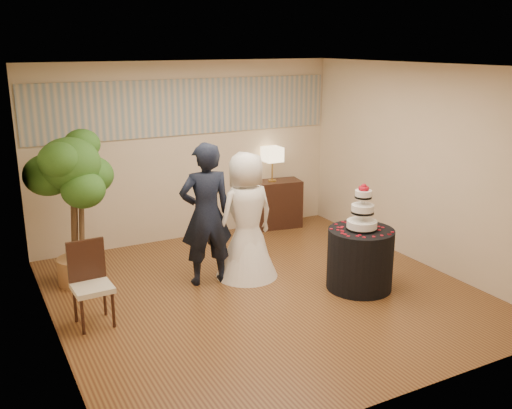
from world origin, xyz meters
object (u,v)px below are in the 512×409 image
console (272,204)px  table_lamp (272,164)px  bride (247,216)px  cake_table (360,259)px  side_chair (92,285)px  groom (206,214)px  ficus_tree (73,209)px  wedding_cake (363,207)px

console → table_lamp: size_ratio=1.67×
bride → table_lamp: (1.35, 1.69, 0.25)m
console → cake_table: bearing=-85.8°
cake_table → side_chair: bearing=169.8°
cake_table → console: console is taller
groom → ficus_tree: 1.69m
table_lamp → ficus_tree: bearing=-165.5°
console → side_chair: bearing=-139.0°
console → table_lamp: 0.69m
console → ficus_tree: ficus_tree is taller
cake_table → side_chair: side_chair is taller
side_chair → console: bearing=29.2°
bride → cake_table: (1.10, -1.03, -0.46)m
wedding_cake → console: wedding_cake is taller
cake_table → wedding_cake: 0.69m
side_chair → bride: bearing=9.5°
cake_table → ficus_tree: ficus_tree is taller
wedding_cake → ficus_tree: 3.66m
bride → cake_table: bearing=129.1°
bride → ficus_tree: size_ratio=0.84×
console → ficus_tree: 3.57m
groom → wedding_cake: 1.98m
groom → wedding_cake: groom is taller
bride → table_lamp: size_ratio=2.94×
table_lamp → side_chair: bearing=-148.4°
table_lamp → wedding_cake: bearing=-95.2°
bride → cake_table: size_ratio=2.04×
table_lamp → side_chair: size_ratio=0.61×
groom → side_chair: bearing=24.6°
console → side_chair: (-3.49, -2.15, 0.07)m
wedding_cake → ficus_tree: bearing=149.6°
wedding_cake → ficus_tree: ficus_tree is taller
wedding_cake → table_lamp: bearing=84.8°
groom → bride: size_ratio=1.10×
cake_table → console: size_ratio=0.86×
cake_table → ficus_tree: 3.71m
table_lamp → ficus_tree: ficus_tree is taller
wedding_cake → bride: bearing=136.7°
groom → side_chair: (-1.59, -0.50, -0.46)m
cake_table → ficus_tree: bearing=149.6°
cake_table → side_chair: size_ratio=0.88×
console → table_lamp: (0.00, 0.00, 0.69)m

